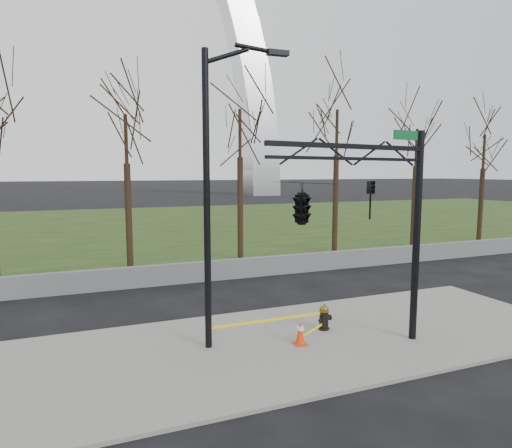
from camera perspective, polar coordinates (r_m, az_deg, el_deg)
name	(u,v)px	position (r m, az deg, el deg)	size (l,w,h in m)	color
ground	(290,344)	(12.99, 4.40, -15.29)	(500.00, 500.00, 0.00)	black
sidewalk	(290,343)	(12.98, 4.40, -15.09)	(18.00, 6.00, 0.10)	gray
grass_strip	(146,225)	(41.44, -14.12, -0.16)	(120.00, 40.00, 0.06)	#203714
guardrail	(212,271)	(20.04, -5.73, -6.03)	(60.00, 0.30, 0.90)	#59595B
gateway_arch	(105,15)	(90.30, -18.92, 24.23)	(66.00, 6.00, 65.00)	silver
tree_row	(186,177)	(23.37, -9.09, 6.07)	(45.56, 4.00, 9.25)	black
fire_hydrant	(324,318)	(13.84, 8.83, -11.89)	(0.50, 0.32, 0.80)	black
traffic_cone	(300,333)	(12.64, 5.75, -13.86)	(0.36, 0.36, 0.66)	red
street_light	(215,179)	(11.73, -5.34, 5.85)	(2.39, 0.29, 8.21)	black
traffic_signal_mast	(328,202)	(10.76, 9.25, 2.80)	(5.05, 2.54, 6.00)	black
caution_tape	(282,323)	(13.06, 3.35, -12.68)	(3.63, 0.79, 0.41)	yellow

